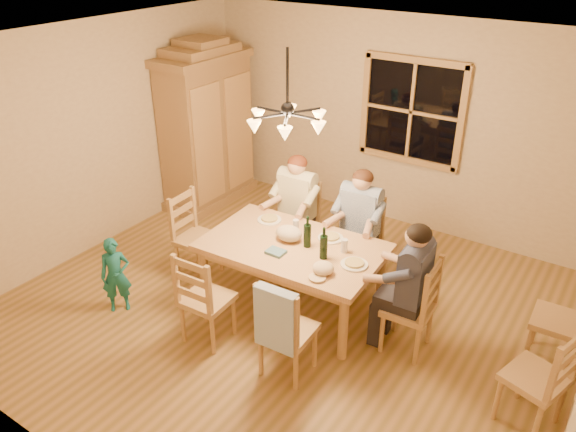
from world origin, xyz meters
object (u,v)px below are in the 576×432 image
Objects in this scene: chandelier at (287,119)px; dining_table at (293,253)px; chair_end_right at (407,321)px; adult_woman at (297,196)px; armoire at (207,130)px; chair_near_right at (288,344)px; chair_near_left at (208,312)px; chair_spare_back at (553,334)px; chair_end_left at (199,251)px; wine_bottle_b at (324,243)px; child at (116,275)px; adult_plaid_man at (360,212)px; wine_bottle_a at (307,232)px; chair_far_right at (357,255)px; adult_slate_man at (413,273)px; chair_spare_front at (531,392)px; chair_far_left at (296,237)px.

dining_table is (0.02, 0.06, -1.42)m from chandelier.
chair_end_right is at bearing 2.92° from dining_table.
adult_woman is at bearing 120.81° from dining_table.
chair_near_right is (2.93, -2.36, -0.75)m from armoire.
dining_table is 1.86× the size of chair_near_left.
chair_near_right is (0.89, 0.05, 0.00)m from chair_near_left.
chair_near_right is 1.00× the size of chair_spare_back.
chair_end_left is 1.74m from wine_bottle_b.
chair_near_right is at bearing -59.19° from dining_table.
wine_bottle_b reaches higher than dining_table.
chandelier is at bearing 121.13° from chair_near_right.
dining_table is 0.97m from adult_woman.
adult_plaid_man is at bearing -0.37° from child.
wine_bottle_a is 2.45m from chair_spare_back.
chair_near_left is at bearing 64.80° from chair_far_right.
chair_end_left is 1.00× the size of chair_spare_back.
wine_bottle_b is (0.25, -0.10, 0.00)m from wine_bottle_a.
armoire is at bearing 65.30° from adult_slate_man.
chandelier is at bearing -33.46° from armoire.
chair_spare_front is (4.87, -1.77, -0.75)m from armoire.
dining_table is at bearing 117.90° from chair_far_left.
chair_end_right is at bearing -92.92° from adult_slate_man.
chair_far_left is 1.13× the size of adult_slate_man.
dining_table is 1.02m from chair_far_left.
chair_near_left is 1.00× the size of chair_end_right.
dining_table is 1.86× the size of chair_spare_back.
wine_bottle_a is 1.00× the size of wine_bottle_b.
adult_slate_man reaches higher than wine_bottle_a.
adult_woman is at bearing -20.09° from armoire.
chandelier is at bearing 67.61° from adult_plaid_man.
chair_spare_front is at bearing 14.11° from chair_near_right.
dining_table is 1.83m from child.
armoire reaches higher than wine_bottle_a.
chair_end_right is at bearing 93.15° from chair_spare_front.
child is at bearing 58.74° from adult_woman.
chair_far_right is 1.00× the size of chair_end_left.
chair_end_right is at bearing 153.43° from adult_woman.
wine_bottle_a is at bearing 126.22° from chair_far_left.
chair_near_left is at bearing -114.98° from dining_table.
chair_end_left is (-1.73, 0.76, 0.00)m from chair_near_right.
wine_bottle_b reaches higher than chair_end_right.
chair_far_left is 1.17m from wine_bottle_a.
chair_end_left is 1.00× the size of chair_spare_front.
chair_near_right is 1.19× the size of child.
chair_end_right is (0.94, -0.80, 0.00)m from chair_far_right.
chair_far_left and chair_end_right have the same top height.
chair_end_right is at bearing 0.45° from wine_bottle_a.
adult_plaid_man is (1.55, 0.93, 0.54)m from chair_end_left.
wine_bottle_a reaches higher than chair_near_left.
chair_end_right is (1.24, 0.06, -0.36)m from dining_table.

